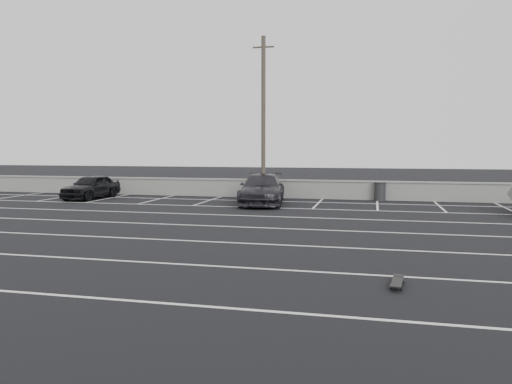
% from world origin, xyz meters
% --- Properties ---
extents(ground, '(120.00, 120.00, 0.00)m').
position_xyz_m(ground, '(0.00, 0.00, 0.00)').
color(ground, black).
rests_on(ground, ground).
extents(seawall, '(50.00, 0.45, 1.06)m').
position_xyz_m(seawall, '(0.00, 14.00, 0.55)').
color(seawall, gray).
rests_on(seawall, ground).
extents(stall_lines, '(36.00, 20.05, 0.01)m').
position_xyz_m(stall_lines, '(-0.08, 4.41, 0.00)').
color(stall_lines, silver).
rests_on(stall_lines, ground).
extents(car_left, '(1.89, 4.15, 1.38)m').
position_xyz_m(car_left, '(-8.83, 10.96, 0.69)').
color(car_left, black).
rests_on(car_left, ground).
extents(car_right, '(2.88, 5.56, 1.54)m').
position_xyz_m(car_right, '(1.23, 10.57, 0.77)').
color(car_right, black).
rests_on(car_right, ground).
extents(utility_pole, '(1.21, 0.24, 9.06)m').
position_xyz_m(utility_pole, '(0.70, 13.20, 4.59)').
color(utility_pole, '#4C4238').
rests_on(utility_pole, ground).
extents(trash_bin, '(0.71, 0.71, 1.02)m').
position_xyz_m(trash_bin, '(7.14, 13.60, 0.52)').
color(trash_bin, '#272729').
rests_on(trash_bin, ground).
extents(skateboard, '(0.31, 0.87, 0.10)m').
position_xyz_m(skateboard, '(7.30, -3.83, 0.08)').
color(skateboard, black).
rests_on(skateboard, ground).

